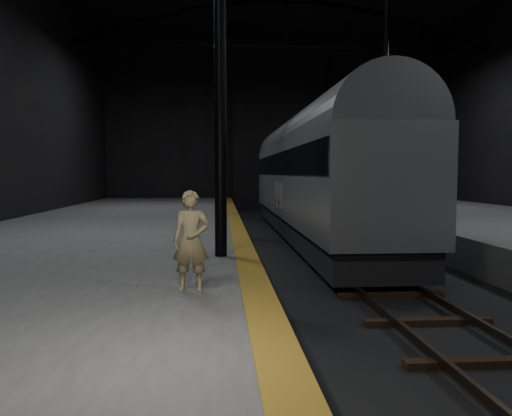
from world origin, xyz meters
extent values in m
plane|color=black|center=(0.00, 0.00, 0.00)|extent=(44.00, 44.00, 0.00)
cube|color=#4D4D4A|center=(-7.50, 0.00, 0.50)|extent=(9.00, 43.80, 1.00)
cube|color=#94641A|center=(-3.25, 0.00, 1.00)|extent=(0.50, 43.80, 0.01)
cube|color=#3F3328|center=(-0.72, 0.00, 0.17)|extent=(0.08, 43.00, 0.14)
cube|color=#3F3328|center=(0.72, 0.00, 0.17)|extent=(0.08, 43.00, 0.14)
cube|color=black|center=(0.00, 0.00, 0.06)|extent=(2.40, 42.00, 0.12)
cylinder|color=black|center=(-3.80, -4.00, 6.00)|extent=(0.26, 0.26, 10.00)
cylinder|color=black|center=(-3.80, 8.00, 6.00)|extent=(0.26, 0.26, 10.00)
cylinder|color=black|center=(3.80, 8.00, 6.00)|extent=(0.26, 0.26, 10.00)
cylinder|color=black|center=(-3.80, 20.00, 6.00)|extent=(0.26, 0.26, 10.00)
cylinder|color=black|center=(3.80, 20.00, 6.00)|extent=(0.26, 0.26, 10.00)
cube|color=black|center=(0.00, 14.00, 10.00)|extent=(23.60, 0.15, 0.18)
cube|color=#ACAEB4|center=(0.00, 5.68, 2.50)|extent=(2.84, 19.58, 2.94)
cube|color=black|center=(0.00, 5.68, 0.66)|extent=(2.59, 19.19, 0.83)
cube|color=black|center=(0.00, 5.68, 3.18)|extent=(2.90, 19.28, 0.88)
cylinder|color=slate|center=(0.00, 5.68, 3.96)|extent=(2.78, 19.38, 2.78)
cube|color=black|center=(0.00, -1.18, 0.29)|extent=(1.76, 2.15, 0.34)
cube|color=black|center=(0.00, 12.53, 0.29)|extent=(1.76, 2.15, 0.34)
cube|color=silver|center=(-1.45, 4.70, 1.91)|extent=(0.04, 0.73, 1.03)
cube|color=silver|center=(-1.45, 5.87, 1.91)|extent=(0.04, 0.73, 1.03)
cylinder|color=maroon|center=(-1.47, 4.87, 1.66)|extent=(0.03, 0.25, 0.25)
cylinder|color=maroon|center=(-1.47, 6.05, 1.66)|extent=(0.03, 0.25, 0.25)
imported|color=#9C8B60|center=(-4.26, -7.17, 1.77)|extent=(0.59, 0.41, 1.54)
camera|label=1|loc=(-3.82, -14.78, 2.80)|focal=35.00mm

